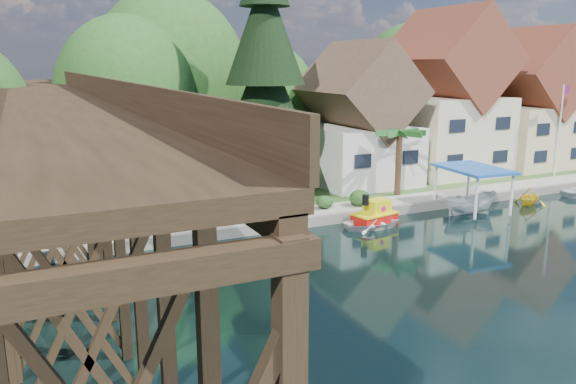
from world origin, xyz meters
name	(u,v)px	position (x,y,z in m)	size (l,w,h in m)	color
ground	(409,265)	(0.00, 0.00, 0.00)	(140.00, 140.00, 0.00)	black
bank	(205,158)	(0.00, 34.00, 0.25)	(140.00, 52.00, 0.50)	#28461C
seawall	(383,212)	(4.00, 8.00, 0.31)	(60.00, 0.40, 0.62)	slate
promenade	(397,201)	(6.00, 9.30, 0.53)	(50.00, 2.60, 0.06)	gray
trestle_bridge	(46,167)	(-16.00, 5.17, 5.35)	(4.12, 44.18, 9.30)	black
house_left	(358,124)	(7.00, 16.00, 5.14)	(7.64, 8.64, 11.02)	silver
house_center	(445,103)	(16.00, 16.50, 6.42)	(8.65, 9.18, 13.89)	beige
house_right	(526,108)	(25.00, 16.00, 5.78)	(8.15, 8.64, 12.45)	#C7BB8F
shed	(127,160)	(-11.00, 14.50, 3.83)	(5.09, 5.40, 7.85)	silver
bg_trees	(261,95)	(1.00, 21.25, 7.29)	(49.90, 13.30, 10.57)	#382314
shrubs	(254,208)	(-4.60, 9.26, 1.23)	(15.76, 2.47, 1.70)	#1B3E16
conifer	(265,75)	(-2.07, 13.17, 9.03)	(7.20, 7.20, 17.72)	#382314
palm_tree	(400,135)	(7.26, 10.96, 4.85)	(3.97, 3.97, 4.99)	#382314
flagpole	(561,121)	(22.91, 10.47, 5.17)	(1.16, 0.39, 7.62)	white
tugboat	(375,215)	(2.50, 6.74, 0.61)	(3.05, 2.04, 2.04)	#B5100C
boat_white_a	(373,222)	(1.94, 6.12, 0.37)	(2.57, 3.60, 0.75)	silver
boat_canopy	(472,194)	(9.67, 6.09, 1.34)	(4.04, 5.13, 3.13)	silver
boat_yellow	(530,195)	(15.18, 6.18, 0.69)	(2.26, 2.62, 1.38)	yellow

